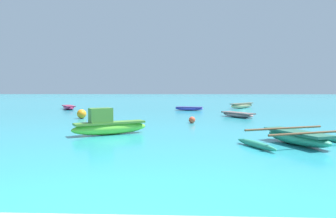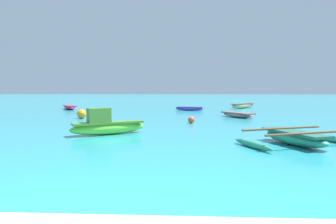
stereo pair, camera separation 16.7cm
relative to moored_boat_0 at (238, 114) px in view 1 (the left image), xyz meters
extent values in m
ellipsoid|color=tan|center=(0.00, 0.00, -0.02)|extent=(2.00, 2.60, 0.31)
cube|color=#6D5755|center=(0.00, 0.00, 0.09)|extent=(1.86, 2.40, 0.08)
ellipsoid|color=#2D9471|center=(0.04, -9.47, 0.04)|extent=(1.63, 2.63, 0.43)
cube|color=#255E4A|center=(0.04, -9.47, 0.21)|extent=(1.53, 2.43, 0.08)
cylinder|color=brown|center=(0.25, -10.00, 0.27)|extent=(2.86, 1.19, 0.07)
cylinder|color=brown|center=(-0.17, -8.94, 0.27)|extent=(2.86, 1.19, 0.07)
ellipsoid|color=#2D9471|center=(1.46, -8.91, -0.08)|extent=(0.87, 1.80, 0.20)
ellipsoid|color=#2D9471|center=(-1.38, -10.04, -0.08)|extent=(0.87, 1.80, 0.20)
ellipsoid|color=tan|center=(2.19, 9.40, 0.07)|extent=(2.95, 3.42, 0.49)
cube|color=#67634A|center=(2.19, 9.40, 0.27)|extent=(2.73, 3.16, 0.08)
ellipsoid|color=#E5346A|center=(-13.51, 7.16, -0.01)|extent=(2.17, 2.94, 0.35)
cube|color=#8B2947|center=(-13.51, 7.16, 0.13)|extent=(2.02, 2.72, 0.08)
ellipsoid|color=#71D13C|center=(-6.30, -7.59, 0.07)|extent=(2.82, 2.04, 0.49)
cube|color=#4A7F2D|center=(-6.30, -7.59, 0.27)|extent=(2.60, 1.90, 0.08)
cube|color=#4A7F2D|center=(-6.62, -7.79, 0.58)|extent=(0.96, 0.85, 0.54)
ellipsoid|color=#5F50DC|center=(-2.86, 6.18, -0.02)|extent=(2.47, 1.16, 0.31)
cube|color=#413986|center=(-2.86, 6.18, 0.09)|extent=(2.28, 1.09, 0.08)
sphere|color=orange|center=(-9.54, -1.24, 0.10)|extent=(0.55, 0.55, 0.55)
sphere|color=#E54C2D|center=(-3.01, -3.49, -0.01)|extent=(0.34, 0.34, 0.34)
camera|label=1|loc=(-3.62, -18.91, 1.53)|focal=32.00mm
camera|label=2|loc=(-3.46, -18.90, 1.53)|focal=32.00mm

